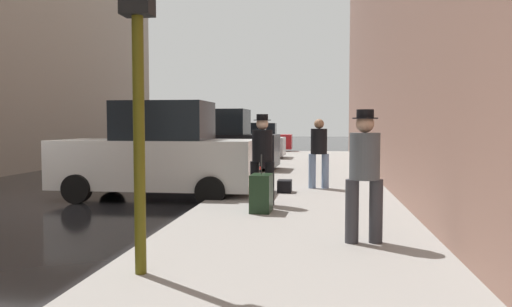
{
  "coord_description": "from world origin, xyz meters",
  "views": [
    {
      "loc": [
        6.38,
        -9.42,
        1.74
      ],
      "look_at": [
        4.6,
        4.33,
        0.91
      ],
      "focal_mm": 35.0,
      "sensor_mm": 36.0,
      "label": 1
    }
  ],
  "objects_px": {
    "parked_silver_sedan": "(241,143)",
    "rolling_suitcase": "(261,193)",
    "pedestrian_in_jeans": "(319,150)",
    "duffel_bag": "(285,186)",
    "parked_red_hatchback": "(257,139)",
    "traffic_light": "(138,25)",
    "pedestrian_with_beanie": "(364,169)",
    "fire_hydrant": "(254,167)",
    "parked_white_van": "(158,154)",
    "parked_black_suv": "(214,144)",
    "pedestrian_with_fedora": "(262,155)"
  },
  "relations": [
    {
      "from": "pedestrian_in_jeans",
      "to": "pedestrian_with_beanie",
      "type": "relative_size",
      "value": 0.96
    },
    {
      "from": "parked_red_hatchback",
      "to": "rolling_suitcase",
      "type": "xyz_separation_m",
      "value": [
        2.68,
        -20.59,
        -0.36
      ]
    },
    {
      "from": "parked_white_van",
      "to": "parked_silver_sedan",
      "type": "relative_size",
      "value": 1.09
    },
    {
      "from": "pedestrian_with_fedora",
      "to": "fire_hydrant",
      "type": "bearing_deg",
      "value": 99.73
    },
    {
      "from": "traffic_light",
      "to": "duffel_bag",
      "type": "bearing_deg",
      "value": 80.75
    },
    {
      "from": "parked_white_van",
      "to": "traffic_light",
      "type": "relative_size",
      "value": 1.28
    },
    {
      "from": "parked_red_hatchback",
      "to": "fire_hydrant",
      "type": "distance_m",
      "value": 15.24
    },
    {
      "from": "parked_silver_sedan",
      "to": "rolling_suitcase",
      "type": "distance_m",
      "value": 14.64
    },
    {
      "from": "parked_red_hatchback",
      "to": "traffic_light",
      "type": "bearing_deg",
      "value": -85.66
    },
    {
      "from": "parked_white_van",
      "to": "parked_black_suv",
      "type": "height_order",
      "value": "same"
    },
    {
      "from": "pedestrian_with_beanie",
      "to": "pedestrian_in_jeans",
      "type": "bearing_deg",
      "value": 96.3
    },
    {
      "from": "traffic_light",
      "to": "pedestrian_with_beanie",
      "type": "height_order",
      "value": "traffic_light"
    },
    {
      "from": "parked_red_hatchback",
      "to": "pedestrian_with_beanie",
      "type": "distance_m",
      "value": 23.16
    },
    {
      "from": "parked_white_van",
      "to": "parked_black_suv",
      "type": "distance_m",
      "value": 6.09
    },
    {
      "from": "pedestrian_in_jeans",
      "to": "rolling_suitcase",
      "type": "bearing_deg",
      "value": -106.29
    },
    {
      "from": "parked_black_suv",
      "to": "parked_silver_sedan",
      "type": "height_order",
      "value": "parked_black_suv"
    },
    {
      "from": "parked_black_suv",
      "to": "duffel_bag",
      "type": "bearing_deg",
      "value": -62.95
    },
    {
      "from": "parked_white_van",
      "to": "pedestrian_in_jeans",
      "type": "relative_size",
      "value": 2.7
    },
    {
      "from": "traffic_light",
      "to": "parked_red_hatchback",
      "type": "bearing_deg",
      "value": 94.34
    },
    {
      "from": "parked_black_suv",
      "to": "pedestrian_with_fedora",
      "type": "xyz_separation_m",
      "value": [
        2.6,
        -7.55,
        0.1
      ]
    },
    {
      "from": "parked_white_van",
      "to": "traffic_light",
      "type": "bearing_deg",
      "value": -73.15
    },
    {
      "from": "parked_red_hatchback",
      "to": "pedestrian_in_jeans",
      "type": "bearing_deg",
      "value": -77.82
    },
    {
      "from": "parked_white_van",
      "to": "pedestrian_in_jeans",
      "type": "distance_m",
      "value": 3.89
    },
    {
      "from": "parked_red_hatchback",
      "to": "pedestrian_in_jeans",
      "type": "relative_size",
      "value": 2.48
    },
    {
      "from": "pedestrian_in_jeans",
      "to": "duffel_bag",
      "type": "bearing_deg",
      "value": -133.67
    },
    {
      "from": "parked_black_suv",
      "to": "traffic_light",
      "type": "height_order",
      "value": "traffic_light"
    },
    {
      "from": "parked_red_hatchback",
      "to": "rolling_suitcase",
      "type": "bearing_deg",
      "value": -82.58
    },
    {
      "from": "parked_red_hatchback",
      "to": "traffic_light",
      "type": "relative_size",
      "value": 1.18
    },
    {
      "from": "parked_silver_sedan",
      "to": "traffic_light",
      "type": "bearing_deg",
      "value": -84.2
    },
    {
      "from": "pedestrian_with_fedora",
      "to": "pedestrian_with_beanie",
      "type": "bearing_deg",
      "value": -59.93
    },
    {
      "from": "parked_silver_sedan",
      "to": "rolling_suitcase",
      "type": "height_order",
      "value": "parked_silver_sedan"
    },
    {
      "from": "pedestrian_in_jeans",
      "to": "pedestrian_with_beanie",
      "type": "distance_m",
      "value": 5.66
    },
    {
      "from": "parked_black_suv",
      "to": "parked_red_hatchback",
      "type": "height_order",
      "value": "parked_black_suv"
    },
    {
      "from": "parked_white_van",
      "to": "rolling_suitcase",
      "type": "relative_size",
      "value": 4.43
    },
    {
      "from": "parked_black_suv",
      "to": "parked_silver_sedan",
      "type": "bearing_deg",
      "value": 90.0
    },
    {
      "from": "parked_white_van",
      "to": "duffel_bag",
      "type": "relative_size",
      "value": 10.48
    },
    {
      "from": "parked_red_hatchback",
      "to": "pedestrian_with_fedora",
      "type": "xyz_separation_m",
      "value": [
        2.6,
        -19.79,
        0.29
      ]
    },
    {
      "from": "parked_white_van",
      "to": "fire_hydrant",
      "type": "relative_size",
      "value": 6.55
    },
    {
      "from": "pedestrian_with_fedora",
      "to": "parked_red_hatchback",
      "type": "bearing_deg",
      "value": 97.49
    },
    {
      "from": "traffic_light",
      "to": "pedestrian_in_jeans",
      "type": "height_order",
      "value": "traffic_light"
    },
    {
      "from": "parked_black_suv",
      "to": "pedestrian_with_beanie",
      "type": "relative_size",
      "value": 2.62
    },
    {
      "from": "parked_silver_sedan",
      "to": "pedestrian_with_beanie",
      "type": "height_order",
      "value": "pedestrian_with_beanie"
    },
    {
      "from": "parked_red_hatchback",
      "to": "fire_hydrant",
      "type": "relative_size",
      "value": 6.03
    },
    {
      "from": "fire_hydrant",
      "to": "parked_red_hatchback",
      "type": "bearing_deg",
      "value": 96.8
    },
    {
      "from": "traffic_light",
      "to": "rolling_suitcase",
      "type": "distance_m",
      "value": 4.55
    },
    {
      "from": "parked_black_suv",
      "to": "pedestrian_with_beanie",
      "type": "height_order",
      "value": "parked_black_suv"
    },
    {
      "from": "parked_black_suv",
      "to": "parked_silver_sedan",
      "type": "distance_m",
      "value": 6.03
    },
    {
      "from": "fire_hydrant",
      "to": "rolling_suitcase",
      "type": "height_order",
      "value": "rolling_suitcase"
    },
    {
      "from": "rolling_suitcase",
      "to": "parked_red_hatchback",
      "type": "bearing_deg",
      "value": 97.42
    },
    {
      "from": "pedestrian_with_beanie",
      "to": "parked_red_hatchback",
      "type": "bearing_deg",
      "value": 100.74
    }
  ]
}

